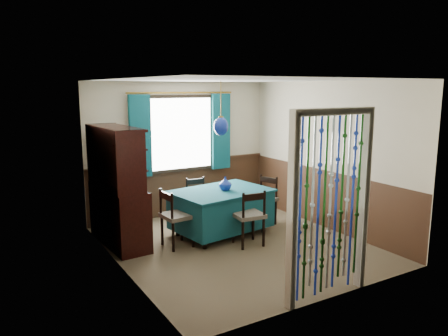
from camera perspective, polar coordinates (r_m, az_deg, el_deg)
floor at (r=6.84m, az=1.72°, el=-10.01°), size 4.00×4.00×0.00m
ceiling at (r=6.41m, az=1.85°, el=11.42°), size 4.00×4.00×0.00m
wall_back at (r=8.25m, az=-5.70°, el=2.46°), size 3.60×0.00×3.60m
wall_front at (r=4.98m, az=14.24°, el=-3.15°), size 3.60×0.00×3.60m
wall_left at (r=5.77m, az=-13.50°, el=-1.27°), size 0.00×4.00×4.00m
wall_right at (r=7.62m, az=13.29°, el=1.56°), size 0.00×4.00×4.00m
wainscot_back at (r=8.37m, az=-5.56°, el=-2.64°), size 3.60×0.00×3.60m
wainscot_front at (r=5.21m, az=13.75°, el=-11.16°), size 3.60×0.00×3.60m
wainscot_left at (r=5.96m, az=-13.05°, el=-8.32°), size 0.00×4.00×4.00m
wainscot_right at (r=7.76m, az=12.98°, el=-3.93°), size 0.00×4.00×4.00m
window at (r=8.17m, az=-5.59°, el=4.50°), size 1.32×0.12×1.42m
doorway at (r=5.07m, az=13.66°, el=-5.22°), size 1.16×0.12×2.18m
dining_table at (r=7.20m, az=-0.39°, el=-5.33°), size 1.68×1.27×0.74m
chair_near at (r=6.70m, az=3.32°, el=-6.26°), size 0.48×0.46×0.88m
chair_far at (r=7.80m, az=-3.41°, el=-4.12°), size 0.43×0.42×0.80m
chair_left at (r=6.68m, az=-6.36°, el=-6.30°), size 0.45×0.47×0.89m
chair_right at (r=7.74m, az=5.18°, el=-4.07°), size 0.51×0.52×0.86m
sideboard at (r=6.91m, az=-13.68°, el=-4.65°), size 0.56×1.42×1.82m
pendant_lamp at (r=6.96m, az=-0.41°, el=5.50°), size 0.23×0.23×0.86m
vase_table at (r=7.12m, az=0.16°, el=-2.11°), size 0.25×0.25×0.20m
bowl_shelf at (r=6.51m, az=-12.66°, el=0.32°), size 0.31×0.31×0.06m
vase_sideboard at (r=7.07m, az=-13.93°, el=-1.23°), size 0.18×0.18×0.17m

